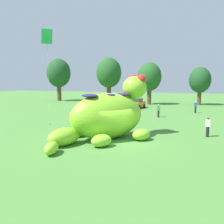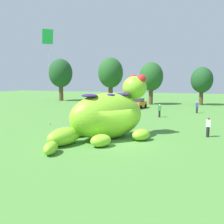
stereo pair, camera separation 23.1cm
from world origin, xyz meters
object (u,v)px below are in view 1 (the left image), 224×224
(car_orange, at_px, (137,103))
(tethered_flying_kite, at_px, (47,38))
(giant_inflatable_creature, at_px, (108,115))
(spectator_wandering, at_px, (208,127))
(spectator_near_inflatable, at_px, (158,111))
(spectator_by_cars, at_px, (195,107))
(car_black, at_px, (91,102))
(car_yellow, at_px, (115,102))
(spectator_far_side, at_px, (83,113))

(car_orange, relative_size, tethered_flying_kite, 0.42)
(giant_inflatable_creature, distance_m, spectator_wandering, 8.53)
(spectator_near_inflatable, relative_size, spectator_by_cars, 1.00)
(car_orange, distance_m, spectator_by_cars, 10.19)
(car_black, bearing_deg, car_yellow, 11.61)
(spectator_near_inflatable, bearing_deg, spectator_wandering, -58.97)
(car_black, bearing_deg, giant_inflatable_creature, -61.34)
(car_black, relative_size, tethered_flying_kite, 0.41)
(giant_inflatable_creature, relative_size, spectator_near_inflatable, 5.89)
(spectator_near_inflatable, bearing_deg, car_yellow, 134.76)
(spectator_near_inflatable, xyz_separation_m, spectator_wandering, (5.91, -9.82, 0.00))
(tethered_flying_kite, bearing_deg, car_orange, 76.59)
(car_black, relative_size, spectator_by_cars, 2.41)
(car_yellow, bearing_deg, spectator_by_cars, -13.84)
(car_yellow, relative_size, spectator_by_cars, 2.45)
(spectator_near_inflatable, distance_m, spectator_wandering, 11.46)
(spectator_wandering, height_order, spectator_far_side, same)
(giant_inflatable_creature, distance_m, spectator_near_inflatable, 13.53)
(car_yellow, xyz_separation_m, spectator_near_inflatable, (9.49, -9.56, -0.01))
(car_yellow, bearing_deg, spectator_far_side, -85.29)
(car_orange, height_order, spectator_wandering, car_orange)
(car_yellow, bearing_deg, spectator_near_inflatable, -45.24)
(giant_inflatable_creature, xyz_separation_m, spectator_by_cars, (6.13, 19.52, -1.07))
(car_orange, height_order, spectator_by_cars, car_orange)
(giant_inflatable_creature, height_order, spectator_wandering, giant_inflatable_creature)
(spectator_near_inflatable, height_order, spectator_wandering, same)
(car_orange, bearing_deg, spectator_by_cars, -17.88)
(spectator_far_side, bearing_deg, spectator_by_cars, 42.04)
(car_orange, relative_size, spectator_far_side, 2.47)
(giant_inflatable_creature, bearing_deg, spectator_by_cars, 72.57)
(giant_inflatable_creature, bearing_deg, car_black, 118.66)
(giant_inflatable_creature, distance_m, car_black, 25.14)
(spectator_by_cars, bearing_deg, car_yellow, 166.16)
(tethered_flying_kite, bearing_deg, spectator_near_inflatable, 44.78)
(spectator_far_side, bearing_deg, spectator_wandering, -17.98)
(spectator_wandering, xyz_separation_m, tethered_flying_kite, (-15.82, -0.02, 8.22))
(giant_inflatable_creature, bearing_deg, spectator_wandering, 24.76)
(car_yellow, height_order, tethered_flying_kite, tethered_flying_kite)
(spectator_by_cars, bearing_deg, spectator_far_side, -137.96)
(car_black, distance_m, car_yellow, 4.43)
(car_black, height_order, spectator_by_cars, car_black)
(giant_inflatable_creature, relative_size, spectator_wandering, 5.89)
(car_yellow, xyz_separation_m, tethered_flying_kite, (-0.42, -19.40, 8.21))
(car_black, bearing_deg, car_orange, 4.13)
(spectator_near_inflatable, bearing_deg, car_orange, 119.97)
(giant_inflatable_creature, bearing_deg, car_orange, 98.96)
(car_black, xyz_separation_m, spectator_wandering, (19.73, -18.49, -0.01))
(spectator_near_inflatable, bearing_deg, giant_inflatable_creature, -97.59)
(car_orange, xyz_separation_m, spectator_wandering, (11.26, -19.10, -0.01))
(spectator_near_inflatable, relative_size, spectator_far_side, 1.00)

